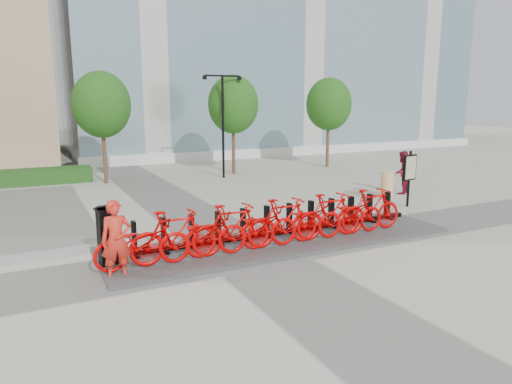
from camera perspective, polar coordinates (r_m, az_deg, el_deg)
name	(u,v)px	position (r m, az deg, el deg)	size (l,w,h in m)	color
ground	(247,253)	(11.50, -1.08, -7.61)	(120.00, 120.00, 0.00)	#9FA088
glass_building	(262,1)	(41.26, 0.79, 22.74)	(32.00, 16.00, 24.00)	slate
hedge_b	(22,178)	(23.25, -27.24, 1.62)	(6.00, 1.20, 0.70)	#284C1F
tree_1	(101,105)	(22.05, -18.76, 10.28)	(2.60, 2.60, 5.10)	brown
tree_2	(233,105)	(23.88, -2.88, 10.86)	(2.60, 2.60, 5.10)	brown
tree_3	(329,104)	(26.89, 9.09, 10.77)	(2.60, 2.60, 5.10)	brown
streetlamp	(223,114)	(22.57, -4.17, 9.68)	(2.00, 0.20, 5.00)	black
dock_pad	(286,241)	(12.33, 3.79, -6.14)	(9.60, 2.40, 0.08)	#474747
dock_rail_posts	(279,220)	(12.62, 2.95, -3.52)	(8.02, 0.50, 0.85)	black
bike_0	(143,243)	(10.45, -13.99, -6.22)	(0.74, 2.13, 1.12)	#C90101
bike_1	(174,236)	(10.60, -10.20, -5.46)	(0.58, 2.07, 1.24)	#C90101
bike_2	(204,235)	(10.83, -6.53, -5.33)	(0.74, 2.13, 1.12)	#C90101
bike_3	(232,228)	(11.07, -3.03, -4.57)	(0.58, 2.07, 1.24)	#C90101
bike_4	(258,227)	(11.39, 0.29, -4.43)	(0.74, 2.13, 1.12)	#C90101
bike_5	(283,222)	(11.71, 3.44, -3.71)	(0.58, 2.07, 1.24)	#C90101
bike_6	(307,221)	(12.09, 6.39, -3.58)	(0.74, 2.13, 1.12)	#C90101
bike_7	(329,215)	(12.48, 9.17, -2.90)	(0.58, 2.07, 1.24)	#C90101
bike_8	(351,215)	(12.92, 11.75, -2.79)	(0.74, 2.13, 1.12)	#C90101
bike_9	(371,210)	(13.35, 14.18, -2.17)	(0.58, 2.07, 1.24)	#C90101
kiosk	(107,235)	(10.84, -18.14, -5.15)	(0.49, 0.43, 1.42)	black
worker_red	(116,240)	(10.04, -17.06, -5.78)	(0.63, 0.41, 1.72)	red
pedestrian	(402,172)	(19.61, 17.79, 2.34)	(0.85, 0.67, 1.76)	maroon
construction_barrel	(387,184)	(19.01, 16.05, 0.98)	(0.51, 0.51, 0.98)	orange
map_sign	(410,170)	(17.15, 18.66, 2.64)	(0.67, 0.21, 2.02)	black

